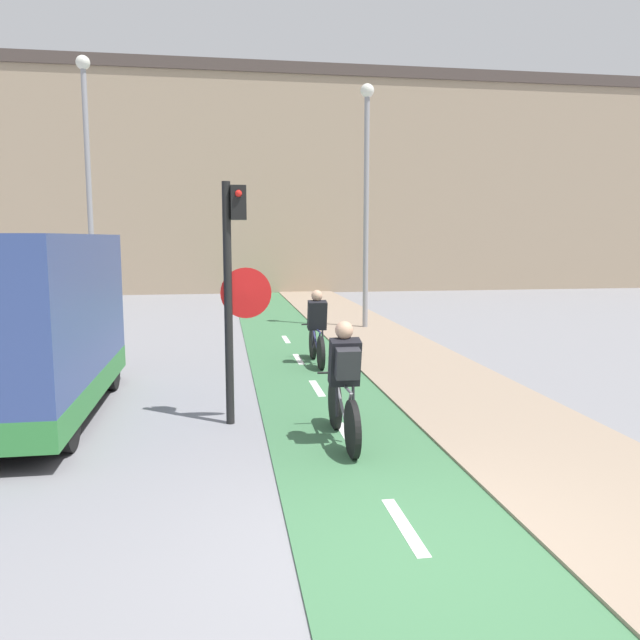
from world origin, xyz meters
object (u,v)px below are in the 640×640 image
street_lamp_far (88,167)px  cyclist_far (317,331)px  traffic_light_pole (234,276)px  street_lamp_sidewalk (366,181)px  van (17,329)px  cyclist_near (344,386)px

street_lamp_far → cyclist_far: size_ratio=4.15×
traffic_light_pole → street_lamp_sidewalk: street_lamp_sidewalk is taller
van → traffic_light_pole: bearing=-13.3°
street_lamp_far → traffic_light_pole: bearing=-68.8°
traffic_light_pole → van: bearing=166.7°
cyclist_near → van: bearing=157.3°
street_lamp_far → van: bearing=-85.7°
street_lamp_far → street_lamp_sidewalk: 7.32m
street_lamp_sidewalk → cyclist_near: bearing=-104.6°
traffic_light_pole → cyclist_far: (1.66, 3.68, -1.32)m
street_lamp_far → van: (0.63, -8.47, -3.07)m
cyclist_near → van: van is taller
street_lamp_far → street_lamp_sidewalk: (7.26, -0.85, -0.33)m
cyclist_far → traffic_light_pole: bearing=-114.3°
street_lamp_far → cyclist_far: (5.22, -5.49, -3.65)m
cyclist_far → van: 5.50m
street_lamp_sidewalk → van: street_lamp_sidewalk is taller
street_lamp_sidewalk → cyclist_near: (-2.44, -9.37, -3.27)m
street_lamp_far → street_lamp_sidewalk: size_ratio=1.10×
street_lamp_far → cyclist_far: street_lamp_far is taller
street_lamp_far → cyclist_far: bearing=-46.4°
traffic_light_pole → cyclist_near: traffic_light_pole is taller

